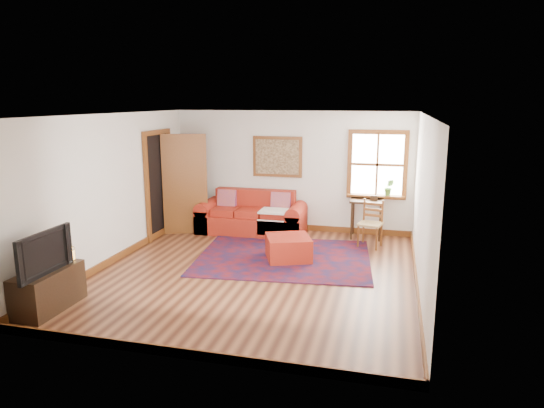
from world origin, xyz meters
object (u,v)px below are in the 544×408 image
(red_ottoman, at_px, (288,248))
(side_table, at_px, (367,206))
(ladder_back_chair, at_px, (371,222))
(media_cabinet, at_px, (48,289))
(red_leather_sofa, at_px, (252,219))

(red_ottoman, relative_size, side_table, 0.93)
(ladder_back_chair, bearing_deg, media_cabinet, -135.42)
(side_table, distance_m, ladder_back_chair, 0.59)
(red_ottoman, distance_m, ladder_back_chair, 1.79)
(red_ottoman, bearing_deg, side_table, 32.99)
(red_leather_sofa, xyz_separation_m, ladder_back_chair, (2.45, -0.41, 0.19))
(red_ottoman, height_order, media_cabinet, media_cabinet)
(red_ottoman, xyz_separation_m, media_cabinet, (-2.64, -2.75, 0.07))
(side_table, relative_size, ladder_back_chair, 0.88)
(red_leather_sofa, height_order, side_table, red_leather_sofa)
(side_table, relative_size, media_cabinet, 0.79)
(side_table, height_order, ladder_back_chair, ladder_back_chair)
(red_ottoman, height_order, ladder_back_chair, ladder_back_chair)
(red_leather_sofa, distance_m, red_ottoman, 1.92)
(red_ottoman, relative_size, ladder_back_chair, 0.82)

